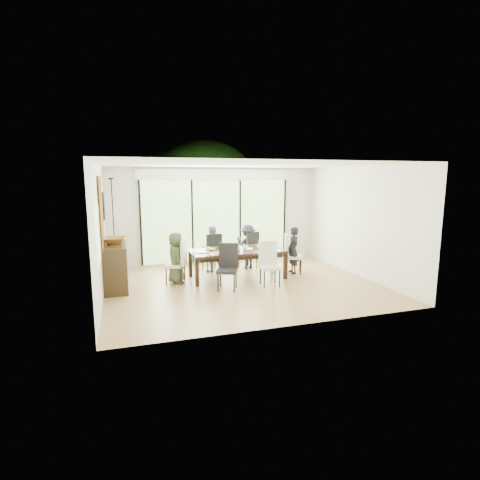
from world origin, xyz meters
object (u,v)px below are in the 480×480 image
object	(u,v)px
chair_near_left	(227,267)
laptop	(204,252)
cup_b	(245,249)
person_far_right	(248,247)
sideboard	(115,264)
person_left_end	(176,258)
chair_left_end	(175,262)
chair_right_end	(294,254)
cup_a	(208,249)
table_top	(237,251)
chair_far_left	(211,252)
chair_far_right	(248,250)
person_far_left	(211,249)
person_right_end	(293,250)
bowl	(114,240)
cup_c	(267,246)
vase	(239,247)
chair_near_right	(270,264)

from	to	relation	value
chair_near_left	laptop	world-z (taller)	chair_near_left
chair_near_left	cup_b	distance (m)	1.03
person_far_right	cup_b	bearing A→B (deg)	68.25
sideboard	person_left_end	bearing A→B (deg)	-8.29
sideboard	cup_b	bearing A→B (deg)	-5.67
chair_left_end	chair_right_end	world-z (taller)	same
cup_a	sideboard	distance (m)	2.13
table_top	laptop	bearing A→B (deg)	-173.29
chair_left_end	chair_right_end	distance (m)	3.00
chair_far_left	chair_left_end	bearing A→B (deg)	29.61
chair_far_left	chair_far_right	bearing A→B (deg)	170.62
person_far_left	sideboard	size ratio (longest dim) A/B	0.67
laptop	person_right_end	bearing A→B (deg)	-4.72
person_far_left	bowl	world-z (taller)	person_far_left
chair_right_end	cup_c	bearing A→B (deg)	104.62
person_left_end	sideboard	size ratio (longest dim) A/B	0.67
chair_right_end	cup_b	distance (m)	1.37
person_far_right	person_right_end	bearing A→B (deg)	139.77
person_right_end	bowl	size ratio (longest dim) A/B	2.26
person_far_left	cup_b	world-z (taller)	person_far_left
cup_a	chair_far_right	bearing A→B (deg)	29.25
person_left_end	vase	bearing A→B (deg)	-93.99
sideboard	bowl	bearing A→B (deg)	-90.00
chair_right_end	chair_far_left	xyz separation A→B (m)	(-1.95, 0.85, 0.00)
cup_a	person_left_end	bearing A→B (deg)	-169.11
chair_near_left	vase	xyz separation A→B (m)	(0.55, 0.92, 0.24)
chair_far_right	sideboard	distance (m)	3.43
chair_far_right	vase	xyz separation A→B (m)	(-0.50, -0.80, 0.24)
person_far_right	laptop	bearing A→B (deg)	35.12
person_right_end	cup_c	world-z (taller)	person_right_end
chair_right_end	chair_near_left	distance (m)	2.18
cup_b	cup_c	size ratio (longest dim) A/B	0.81
person_right_end	chair_far_right	bearing A→B (deg)	-130.59
chair_far_right	person_left_end	bearing A→B (deg)	-0.96
person_far_right	laptop	size ratio (longest dim) A/B	3.91
chair_left_end	chair_far_left	bearing A→B (deg)	150.44
person_far_left	cup_a	bearing A→B (deg)	55.22
vase	cup_a	world-z (taller)	vase
chair_near_right	person_left_end	distance (m)	2.16
chair_near_right	person_far_right	size ratio (longest dim) A/B	0.85
table_top	bowl	bearing A→B (deg)	178.08
chair_left_end	cup_b	size ratio (longest dim) A/B	11.00
chair_left_end	cup_c	size ratio (longest dim) A/B	8.87
cup_a	cup_c	world-z (taller)	same
chair_near_right	laptop	distance (m)	1.57
person_far_left	cup_b	bearing A→B (deg)	108.24
sideboard	bowl	world-z (taller)	bowl
person_right_end	cup_b	xyz separation A→B (m)	(-1.33, -0.10, 0.14)
cup_c	bowl	xyz separation A→B (m)	(-3.61, -0.01, 0.32)
cup_c	person_right_end	bearing A→B (deg)	-8.37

